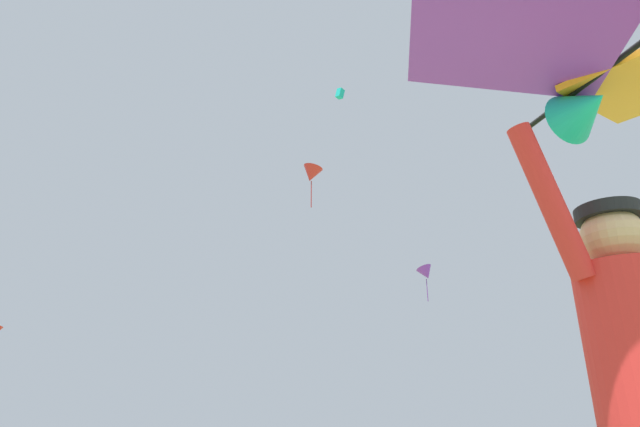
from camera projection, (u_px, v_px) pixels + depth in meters
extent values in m
cylinder|color=red|center=(635.00, 342.00, 1.88)|extent=(0.37, 0.37, 0.56)
sphere|color=tan|center=(612.00, 237.00, 2.03)|extent=(0.23, 0.23, 0.23)
cylinder|color=black|center=(608.00, 214.00, 2.06)|extent=(0.26, 0.26, 0.05)
cylinder|color=red|center=(550.00, 200.00, 1.99)|extent=(0.28, 0.12, 0.62)
cylinder|color=black|center=(581.00, 88.00, 2.27)|extent=(0.09, 0.68, 0.02)
cube|color=purple|center=(513.00, 37.00, 2.10)|extent=(1.03, 0.99, 0.20)
cone|color=#19B2AD|center=(585.00, 108.00, 2.24)|extent=(0.26, 0.22, 0.24)
cube|color=#19B2AD|center=(340.00, 94.00, 36.22)|extent=(0.63, 0.62, 0.75)
cone|color=purple|center=(426.00, 273.00, 22.97)|extent=(0.81, 0.84, 0.81)
cylinder|color=#602387|center=(427.00, 290.00, 22.69)|extent=(0.03, 0.03, 0.98)
cone|color=red|center=(311.00, 174.00, 28.47)|extent=(1.61, 1.61, 1.09)
cylinder|color=maroon|center=(311.00, 194.00, 28.04)|extent=(0.05, 0.05, 1.52)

